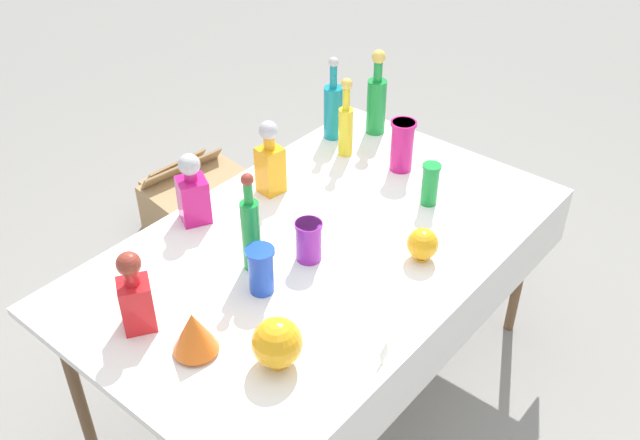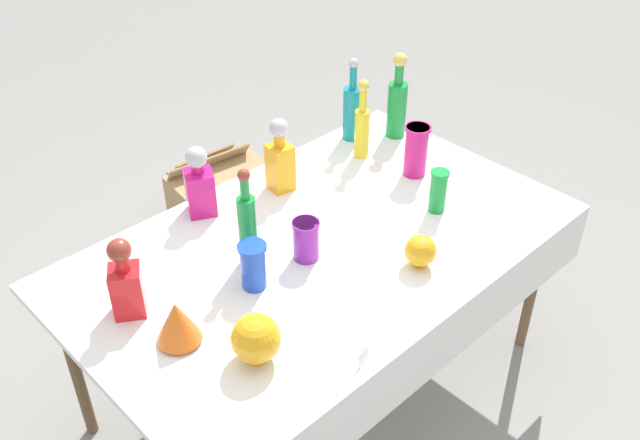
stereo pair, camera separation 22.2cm
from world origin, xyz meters
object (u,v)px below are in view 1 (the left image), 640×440
Objects in this scene: slender_vase_2 at (430,183)px; fluted_vase_0 at (194,332)px; tall_bottle_2 at (333,108)px; square_decanter_1 at (270,161)px; slender_vase_0 at (402,144)px; tall_bottle_3 at (251,230)px; cardboard_box_behind_right at (194,200)px; square_decanter_2 at (135,295)px; tall_bottle_0 at (377,100)px; slender_vase_1 at (261,269)px; cardboard_box_behind_left at (199,203)px; round_bowl_1 at (423,244)px; round_bowl_0 at (277,343)px; tall_bottle_1 at (346,124)px; square_decanter_0 at (193,192)px; slender_vase_3 at (309,240)px.

slender_vase_2 is 1.14× the size of fluted_vase_0.
tall_bottle_2 reaches higher than square_decanter_1.
slender_vase_0 is 0.27m from slender_vase_2.
cardboard_box_behind_right is at bearing 59.17° from tall_bottle_3.
square_decanter_1 is 0.84m from square_decanter_2.
tall_bottle_0 is 1.07m from tall_bottle_3.
slender_vase_0 is 1.29× the size of slender_vase_1.
round_bowl_1 is at bearing -100.74° from cardboard_box_behind_left.
square_decanter_1 is at bearing 40.10° from slender_vase_1.
round_bowl_0 reaches higher than cardboard_box_behind_left.
square_decanter_2 is 0.23m from fluted_vase_0.
slender_vase_0 is 0.93m from slender_vase_1.
square_decanter_2 reaches higher than slender_vase_1.
tall_bottle_0 is at bearing 56.59° from slender_vase_2.
tall_bottle_1 is at bearing -84.21° from cardboard_box_behind_left.
square_decanter_0 is 1.29× the size of slender_vase_0.
round_bowl_1 is (-0.39, -0.65, -0.08)m from tall_bottle_1.
fluted_vase_0 is 0.25m from round_bowl_0.
slender_vase_2 is 0.40× the size of cardboard_box_behind_right.
tall_bottle_3 is 0.76m from slender_vase_2.
slender_vase_2 is 1.08× the size of round_bowl_0.
slender_vase_0 is at bearing 16.86° from round_bowl_0.
slender_vase_0 reaches higher than cardboard_box_behind_left.
tall_bottle_2 is 0.87× the size of cardboard_box_behind_right.
tall_bottle_2 is 0.39m from slender_vase_0.
slender_vase_0 is (0.80, -0.39, -0.01)m from square_decanter_0.
square_decanter_1 is at bearing -14.89° from square_decanter_0.
fluted_vase_0 is (-0.40, -0.15, -0.08)m from tall_bottle_3.
tall_bottle_0 is 1.78× the size of slender_vase_0.
slender_vase_1 is at bearing -121.73° from cardboard_box_behind_left.
tall_bottle_0 is 0.24m from tall_bottle_1.
tall_bottle_0 is at bearing 24.96° from round_bowl_0.
tall_bottle_3 is at bearing -164.15° from tall_bottle_1.
tall_bottle_3 is 0.47m from square_decanter_1.
slender_vase_2 reaches higher than round_bowl_0.
slender_vase_0 is 1.44× the size of fluted_vase_0.
square_decanter_1 is 0.92m from round_bowl_0.
slender_vase_2 is at bearing -105.37° from tall_bottle_2.
slender_vase_2 is (1.15, -0.32, -0.03)m from square_decanter_2.
square_decanter_1 reaches higher than square_decanter_0.
slender_vase_2 reaches higher than round_bowl_1.
tall_bottle_3 reaches higher than slender_vase_3.
tall_bottle_1 is 0.84m from tall_bottle_3.
tall_bottle_0 reaches higher than square_decanter_2.
tall_bottle_1 reaches higher than slender_vase_2.
slender_vase_2 is at bearing -89.74° from cardboard_box_behind_left.
slender_vase_3 is 0.50m from round_bowl_0.
tall_bottle_0 reaches higher than square_decanter_1.
slender_vase_3 is at bearing 166.43° from slender_vase_2.
tall_bottle_2 reaches higher than cardboard_box_behind_left.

